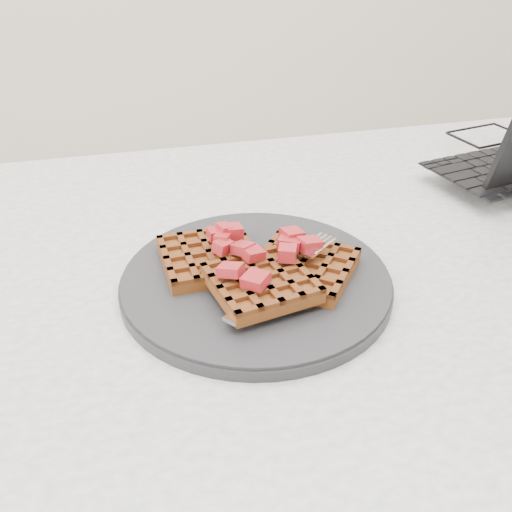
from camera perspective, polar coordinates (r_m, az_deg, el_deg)
The scene contains 5 objects.
table at distance 0.74m, azimuth 5.88°, elevation -7.76°, with size 1.20×0.80×0.75m.
plate at distance 0.62m, azimuth 0.00°, elevation -2.51°, with size 0.29×0.29×0.02m, color black.
waffles at distance 0.61m, azimuth 0.10°, elevation -1.20°, with size 0.22×0.18×0.03m.
strawberry_pile at distance 0.60m, azimuth 0.00°, elevation 1.14°, with size 0.15×0.15×0.02m, color maroon, non-canonical shape.
fork at distance 0.59m, azimuth 3.42°, elevation -2.40°, with size 0.02×0.18×0.02m, color silver, non-canonical shape.
Camera 1 is at (-0.21, -0.53, 1.11)m, focal length 40.00 mm.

